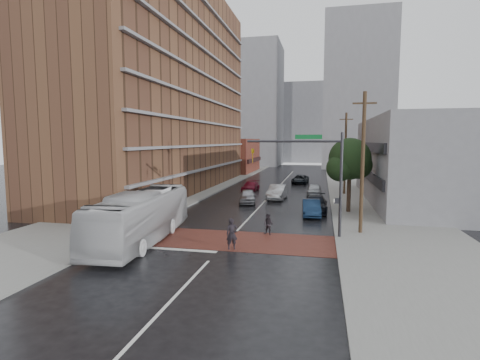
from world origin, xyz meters
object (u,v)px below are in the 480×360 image
at_px(transit_bus, 142,217).
at_px(suv_travel, 300,179).
at_px(pedestrian_a, 232,234).
at_px(car_parked_near, 311,208).
at_px(car_parked_far, 314,190).
at_px(car_travel_a, 248,196).
at_px(car_travel_b, 278,192).
at_px(car_parked_mid, 316,204).
at_px(pedestrian_b, 268,224).
at_px(car_travel_c, 251,186).

xyz_separation_m(transit_bus, suv_travel, (8.32, 35.90, -0.99)).
xyz_separation_m(transit_bus, pedestrian_a, (6.23, -0.50, -0.71)).
relative_size(car_parked_near, car_parked_far, 1.03).
xyz_separation_m(car_travel_a, car_travel_b, (2.85, 3.14, 0.10)).
bearing_deg(transit_bus, pedestrian_a, -9.19).
bearing_deg(car_travel_a, transit_bus, -112.94).
relative_size(pedestrian_a, car_parked_mid, 0.37).
height_order(car_parked_near, car_parked_far, car_parked_far).
relative_size(car_parked_near, car_parked_mid, 0.84).
xyz_separation_m(pedestrian_a, car_parked_far, (4.47, 23.97, -0.24)).
bearing_deg(suv_travel, car_travel_a, -98.35).
relative_size(pedestrian_b, car_travel_a, 0.35).
bearing_deg(car_parked_mid, pedestrian_a, -110.19).
distance_m(pedestrian_a, car_travel_b, 20.17).
relative_size(transit_bus, car_parked_far, 2.83).
xyz_separation_m(car_travel_a, car_parked_near, (6.86, -5.52, -0.01)).
bearing_deg(transit_bus, car_parked_near, 41.19).
bearing_deg(car_travel_b, pedestrian_b, -81.75).
height_order(car_travel_c, car_parked_near, car_parked_near).
bearing_deg(car_travel_b, pedestrian_a, -87.37).
height_order(pedestrian_b, car_travel_c, pedestrian_b).
distance_m(car_parked_mid, car_parked_far, 10.46).
distance_m(pedestrian_b, car_travel_b, 16.18).
bearing_deg(pedestrian_a, car_parked_mid, 46.21).
height_order(car_travel_a, car_parked_near, car_travel_a).
distance_m(pedestrian_a, car_parked_mid, 14.35).
height_order(transit_bus, car_travel_a, transit_bus).
relative_size(pedestrian_b, car_parked_mid, 0.29).
xyz_separation_m(pedestrian_a, car_travel_a, (-2.39, 17.02, -0.23)).
relative_size(suv_travel, car_parked_mid, 0.94).
bearing_deg(suv_travel, pedestrian_b, -86.06).
xyz_separation_m(car_travel_c, car_parked_far, (8.31, -2.51, 0.09)).
relative_size(pedestrian_a, car_travel_b, 0.38).
xyz_separation_m(car_travel_a, car_parked_mid, (7.20, -3.51, 0.02)).
distance_m(transit_bus, pedestrian_b, 8.71).
bearing_deg(car_parked_near, car_travel_a, 137.02).
height_order(car_parked_near, car_parked_mid, car_parked_mid).
bearing_deg(car_parked_far, pedestrian_b, -97.31).
distance_m(pedestrian_b, car_travel_a, 13.62).
distance_m(pedestrian_b, suv_travel, 32.37).
height_order(car_travel_a, car_parked_far, car_travel_a).
bearing_deg(suv_travel, car_parked_far, -74.51).
bearing_deg(pedestrian_a, car_travel_a, 73.78).
relative_size(car_parked_mid, car_parked_far, 1.23).
bearing_deg(car_parked_far, transit_bus, -113.86).
relative_size(car_travel_a, car_travel_c, 0.98).
distance_m(car_travel_c, suv_travel, 11.55).
distance_m(car_travel_b, suv_travel, 16.32).
relative_size(pedestrian_a, car_travel_a, 0.45).
bearing_deg(car_travel_b, transit_bus, -104.86).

